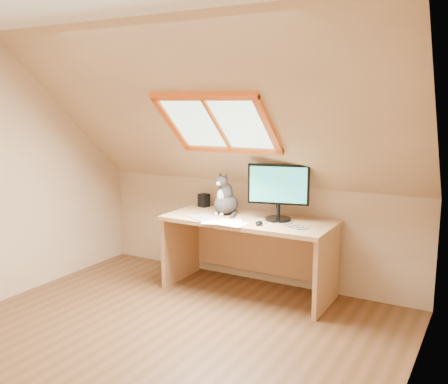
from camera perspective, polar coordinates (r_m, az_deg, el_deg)
The scene contains 10 objects.
ground at distance 3.90m, azimuth -8.71°, elevation -17.36°, with size 3.50×3.50×0.00m, color brown.
room_shell at distance 3.41m, azimuth -10.31°, elevation 3.87°, with size 3.52×3.52×2.41m.
desk at distance 4.80m, azimuth 3.17°, elevation -5.46°, with size 1.60×0.70×0.73m.
monitor at distance 4.57m, azimuth 6.24°, elevation 0.42°, with size 0.56×0.24×0.52m.
cat at distance 4.83m, azimuth 0.16°, elevation -0.80°, with size 0.27×0.31×0.42m.
desk_speaker at distance 5.19m, azimuth -2.31°, elevation -0.95°, with size 0.09×0.09×0.14m, color black.
graphics_tablet at distance 4.69m, azimuth -2.46°, elevation -2.93°, with size 0.26×0.19×0.01m, color #B2B2B7.
mouse at distance 4.43m, azimuth 4.03°, elevation -3.58°, with size 0.06×0.11×0.04m, color black.
papers at distance 4.52m, azimuth -0.18°, elevation -3.45°, with size 0.35×0.30×0.01m.
cables at distance 4.41m, azimuth 6.93°, elevation -3.85°, with size 0.51×0.26×0.01m.
Camera 1 is at (2.17, -2.70, 1.79)m, focal length 40.00 mm.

